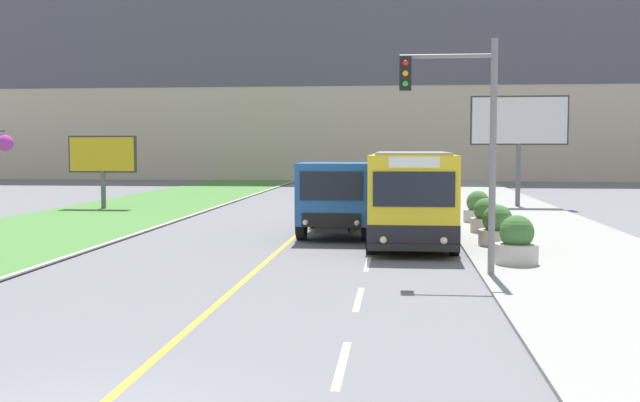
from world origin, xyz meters
The scene contains 11 objects.
lane_marking_centre centered at (0.38, 2.37, 0.00)m, with size 2.88×140.00×0.01m.
apartment_block_background centered at (0.00, 64.49, 12.25)m, with size 80.00×8.04×24.49m.
city_bus centered at (3.96, 15.91, 1.49)m, with size 2.66×5.92×2.94m.
dump_truck centered at (1.43, 18.37, 1.30)m, with size 2.47×6.68×2.57m.
traffic_light_mast centered at (5.08, 10.65, 3.59)m, with size 2.28×0.32×5.62m.
billboard_large centered at (9.62, 31.56, 4.24)m, with size 4.86×0.24×5.67m.
billboard_small centered at (-11.08, 28.63, 2.60)m, with size 3.45×0.24×3.65m.
planter_round_near centered at (6.59, 12.33, 0.63)m, with size 1.11×1.11×1.27m.
planter_round_second centered at (6.57, 15.93, 0.63)m, with size 1.14×1.14×1.26m.
planter_round_third centered at (6.63, 19.53, 0.61)m, with size 1.06×1.06×1.21m.
planter_round_far centered at (6.74, 23.12, 0.63)m, with size 1.14×1.14×1.26m.
Camera 1 is at (3.52, -7.26, 3.11)m, focal length 42.00 mm.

